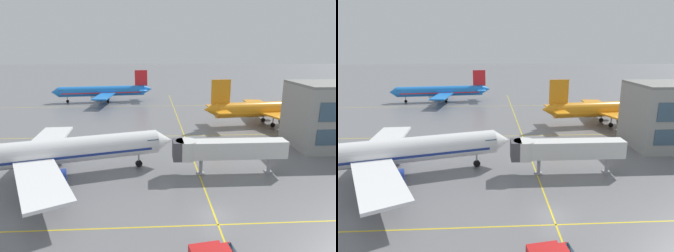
% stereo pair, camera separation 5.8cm
% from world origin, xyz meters
% --- Properties ---
extents(ground_plane, '(600.00, 600.00, 0.00)m').
position_xyz_m(ground_plane, '(0.00, 0.00, 0.00)').
color(ground_plane, slate).
extents(airliner_front_gate, '(38.30, 32.62, 12.06)m').
position_xyz_m(airliner_front_gate, '(-22.97, 11.78, 4.12)').
color(airliner_front_gate, white).
rests_on(airliner_front_gate, ground).
extents(airliner_second_row, '(37.94, 32.56, 11.79)m').
position_xyz_m(airliner_second_row, '(24.01, 41.30, 4.03)').
color(airliner_second_row, orange).
rests_on(airliner_second_row, ground).
extents(airliner_third_row, '(35.81, 30.69, 11.13)m').
position_xyz_m(airliner_third_row, '(-24.50, 76.44, 3.80)').
color(airliner_third_row, blue).
rests_on(airliner_third_row, ground).
extents(taxiway_markings, '(116.98, 114.14, 0.01)m').
position_xyz_m(taxiway_markings, '(0.00, 32.59, 0.00)').
color(taxiway_markings, yellow).
rests_on(taxiway_markings, ground).
extents(jet_bridge, '(17.76, 3.38, 5.58)m').
position_xyz_m(jet_bridge, '(3.38, 11.90, 4.06)').
color(jet_bridge, silver).
rests_on(jet_bridge, ground).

